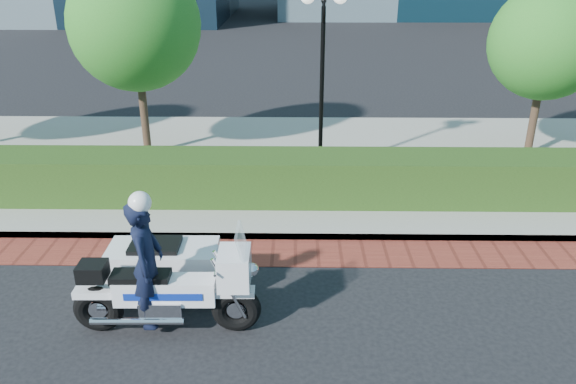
{
  "coord_description": "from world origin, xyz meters",
  "views": [
    {
      "loc": [
        0.41,
        -7.49,
        5.14
      ],
      "look_at": [
        0.27,
        2.02,
        1.0
      ],
      "focal_mm": 35.0,
      "sensor_mm": 36.0,
      "label": 1
    }
  ],
  "objects_px": {
    "tree_c": "(547,42)",
    "police_motorcycle": "(163,271)",
    "tree_b": "(135,25)",
    "lamppost": "(323,55)"
  },
  "relations": [
    {
      "from": "lamppost",
      "to": "police_motorcycle",
      "type": "height_order",
      "value": "lamppost"
    },
    {
      "from": "lamppost",
      "to": "tree_b",
      "type": "distance_m",
      "value": 4.71
    },
    {
      "from": "lamppost",
      "to": "tree_c",
      "type": "height_order",
      "value": "tree_c"
    },
    {
      "from": "tree_b",
      "to": "tree_c",
      "type": "bearing_deg",
      "value": -0.0
    },
    {
      "from": "tree_c",
      "to": "police_motorcycle",
      "type": "xyz_separation_m",
      "value": [
        -8.05,
        -6.88,
        -2.29
      ]
    },
    {
      "from": "lamppost",
      "to": "tree_b",
      "type": "height_order",
      "value": "tree_b"
    },
    {
      "from": "police_motorcycle",
      "to": "tree_c",
      "type": "bearing_deg",
      "value": 39.67
    },
    {
      "from": "lamppost",
      "to": "tree_b",
      "type": "xyz_separation_m",
      "value": [
        -4.5,
        1.3,
        0.48
      ]
    },
    {
      "from": "tree_c",
      "to": "police_motorcycle",
      "type": "distance_m",
      "value": 10.84
    },
    {
      "from": "tree_b",
      "to": "police_motorcycle",
      "type": "distance_m",
      "value": 7.64
    }
  ]
}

